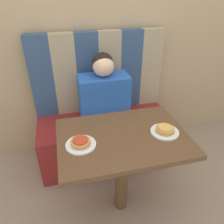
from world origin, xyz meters
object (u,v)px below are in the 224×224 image
at_px(pizza_right, 165,129).
at_px(person, 104,92).
at_px(plate_right, 165,132).
at_px(plate_left, 81,145).
at_px(pizza_left, 81,142).

bearing_deg(pizza_right, person, 113.64).
xyz_separation_m(person, plate_right, (0.28, -0.65, -0.02)).
distance_m(plate_right, pizza_right, 0.02).
bearing_deg(plate_right, plate_left, 180.00).
bearing_deg(person, plate_left, -113.64).
xyz_separation_m(plate_left, pizza_right, (0.56, 0.00, 0.02)).
distance_m(pizza_left, pizza_right, 0.56).
height_order(person, plate_left, person).
xyz_separation_m(plate_right, pizza_left, (-0.56, 0.00, 0.02)).
xyz_separation_m(plate_left, plate_right, (0.56, 0.00, 0.00)).
xyz_separation_m(person, pizza_right, (0.28, -0.65, -0.00)).
relative_size(person, plate_right, 3.32).
height_order(person, pizza_left, person).
relative_size(pizza_left, pizza_right, 1.00).
distance_m(plate_left, pizza_right, 0.57).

